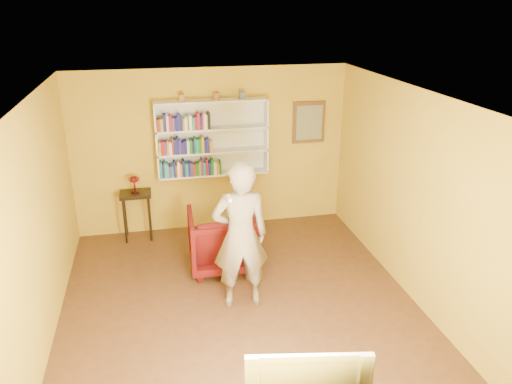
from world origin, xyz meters
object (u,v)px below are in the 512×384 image
person (240,236)px  television (307,376)px  armchair (222,240)px  console_table (136,201)px  bookshelf (212,138)px  ruby_lustre (134,181)px

person → television: person is taller
armchair → console_table: bearing=-43.1°
armchair → person: size_ratio=0.50×
bookshelf → television: bookshelf is taller
ruby_lustre → television: ruby_lustre is taller
bookshelf → television: (0.16, -4.66, -0.82)m
console_table → armchair: size_ratio=0.84×
armchair → bookshelf: bearing=-90.9°
ruby_lustre → armchair: size_ratio=0.29×
bookshelf → television: 4.73m
ruby_lustre → console_table: bearing=180.0°
console_table → ruby_lustre: ruby_lustre is taller
bookshelf → ruby_lustre: bookshelf is taller
armchair → person: bearing=97.6°
person → bookshelf: bearing=-88.6°
ruby_lustre → television: bearing=-72.2°
bookshelf → console_table: bearing=-172.9°
person → armchair: bearing=-83.7°
bookshelf → person: bookshelf is taller
console_table → ruby_lustre: size_ratio=2.89×
bookshelf → ruby_lustre: 1.42m
ruby_lustre → person: 2.56m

